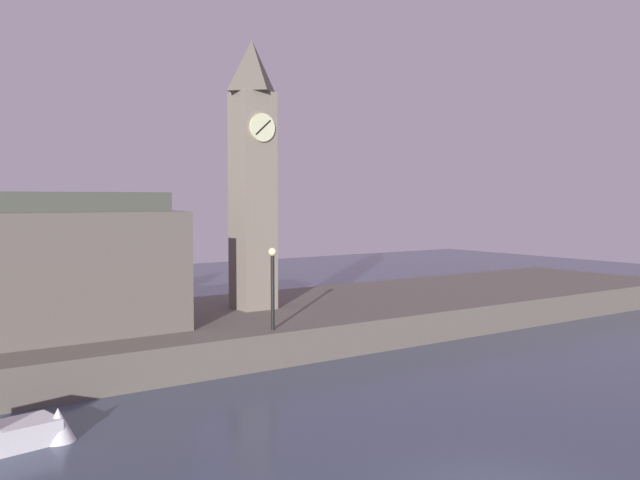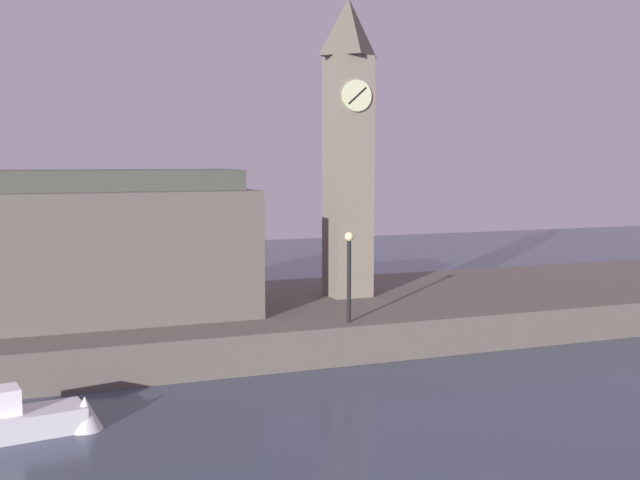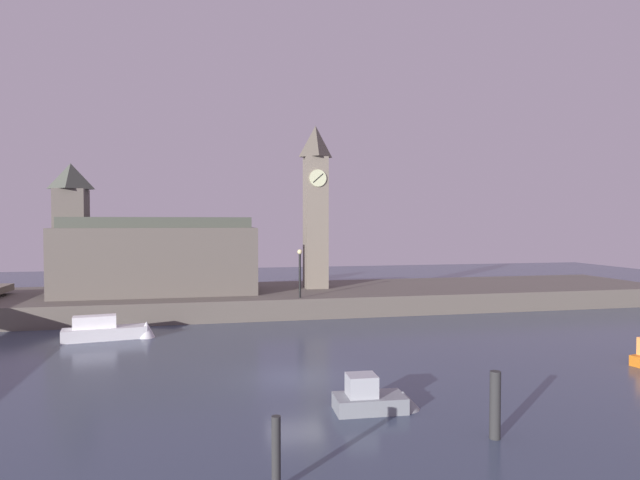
{
  "view_description": "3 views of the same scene",
  "coord_description": "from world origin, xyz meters",
  "px_view_note": "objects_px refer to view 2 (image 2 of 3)",
  "views": [
    {
      "loc": [
        -13.07,
        -10.8,
        7.09
      ],
      "look_at": [
        6.88,
        17.05,
        5.09
      ],
      "focal_mm": 40.05,
      "sensor_mm": 36.0,
      "label": 1
    },
    {
      "loc": [
        -8.93,
        -12.68,
        7.76
      ],
      "look_at": [
        1.32,
        14.04,
        4.83
      ],
      "focal_mm": 44.14,
      "sensor_mm": 36.0,
      "label": 2
    },
    {
      "loc": [
        -3.9,
        -23.49,
        6.9
      ],
      "look_at": [
        4.83,
        17.27,
        5.6
      ],
      "focal_mm": 30.28,
      "sensor_mm": 36.0,
      "label": 3
    }
  ],
  "objects_px": {
    "streetlamp": "(349,265)",
    "boat_ferry_white": "(12,420)",
    "clock_tower": "(348,144)",
    "parliament_hall": "(48,244)"
  },
  "relations": [
    {
      "from": "clock_tower",
      "to": "boat_ferry_white",
      "type": "xyz_separation_m",
      "value": [
        -14.46,
        -10.13,
        -7.95
      ]
    },
    {
      "from": "clock_tower",
      "to": "parliament_hall",
      "type": "height_order",
      "value": "clock_tower"
    },
    {
      "from": "clock_tower",
      "to": "boat_ferry_white",
      "type": "relative_size",
      "value": 2.45
    },
    {
      "from": "clock_tower",
      "to": "parliament_hall",
      "type": "relative_size",
      "value": 0.91
    },
    {
      "from": "streetlamp",
      "to": "boat_ferry_white",
      "type": "xyz_separation_m",
      "value": [
        -12.15,
        -4.54,
        -3.21
      ]
    },
    {
      "from": "streetlamp",
      "to": "boat_ferry_white",
      "type": "bearing_deg",
      "value": -159.52
    },
    {
      "from": "boat_ferry_white",
      "to": "streetlamp",
      "type": "bearing_deg",
      "value": 20.48
    },
    {
      "from": "clock_tower",
      "to": "boat_ferry_white",
      "type": "height_order",
      "value": "clock_tower"
    },
    {
      "from": "clock_tower",
      "to": "streetlamp",
      "type": "height_order",
      "value": "clock_tower"
    },
    {
      "from": "streetlamp",
      "to": "boat_ferry_white",
      "type": "relative_size",
      "value": 0.64
    }
  ]
}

